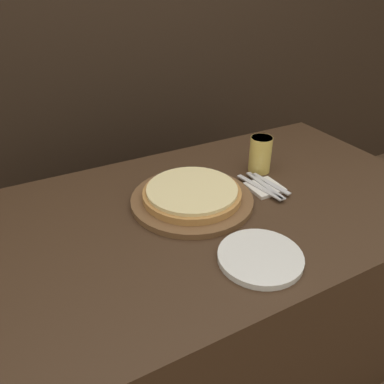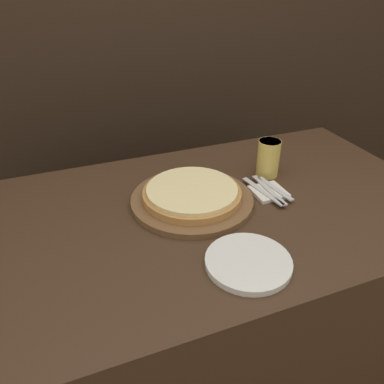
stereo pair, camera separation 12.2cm
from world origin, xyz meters
TOP-DOWN VIEW (x-y plane):
  - ground_plane at (0.00, 0.00)m, footprint 12.00×12.00m
  - dining_table at (0.00, 0.00)m, footprint 1.55×0.90m
  - pizza_on_board at (-0.06, 0.05)m, footprint 0.40×0.40m
  - beer_glass at (0.27, 0.13)m, footprint 0.08×0.08m
  - dinner_plate at (-0.03, -0.28)m, footprint 0.23×0.23m
  - napkin_stack at (0.21, 0.01)m, footprint 0.11×0.11m
  - fork at (0.18, 0.01)m, footprint 0.05×0.21m
  - dinner_knife at (0.21, 0.01)m, footprint 0.02×0.21m
  - spoon at (0.23, 0.01)m, footprint 0.04×0.18m

SIDE VIEW (x-z plane):
  - ground_plane at x=0.00m, z-range 0.00..0.00m
  - dining_table at x=0.00m, z-range 0.00..0.76m
  - napkin_stack at x=0.21m, z-range 0.76..0.77m
  - dinner_plate at x=-0.03m, z-range 0.76..0.78m
  - fork at x=0.18m, z-range 0.77..0.78m
  - dinner_knife at x=0.21m, z-range 0.77..0.78m
  - spoon at x=0.23m, z-range 0.77..0.78m
  - pizza_on_board at x=-0.06m, z-range 0.76..0.82m
  - beer_glass at x=0.27m, z-range 0.77..0.91m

